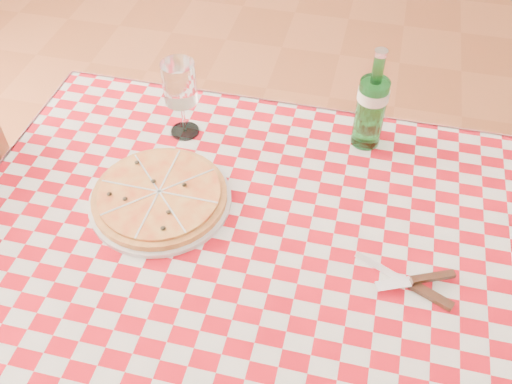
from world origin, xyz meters
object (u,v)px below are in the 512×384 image
at_px(dining_table, 258,260).
at_px(water_bottle, 372,99).
at_px(wine_glass, 181,100).
at_px(pizza_plate, 160,195).

xyz_separation_m(dining_table, water_bottle, (0.19, 0.34, 0.23)).
bearing_deg(wine_glass, pizza_plate, -84.77).
xyz_separation_m(pizza_plate, wine_glass, (-0.02, 0.24, 0.08)).
distance_m(pizza_plate, water_bottle, 0.53).
bearing_deg(wine_glass, water_bottle, 8.89).
distance_m(dining_table, water_bottle, 0.45).
distance_m(dining_table, wine_glass, 0.43).
relative_size(dining_table, wine_glass, 5.92).
height_order(dining_table, wine_glass, wine_glass).
bearing_deg(dining_table, wine_glass, 132.88).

